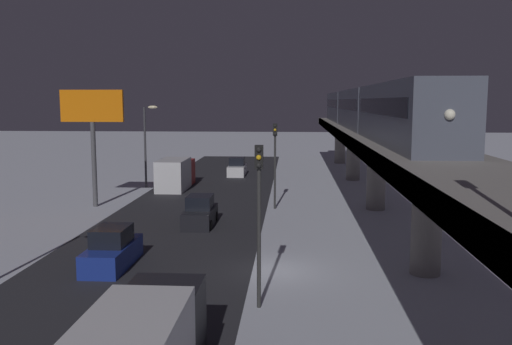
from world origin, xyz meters
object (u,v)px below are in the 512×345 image
delivery_van (176,174)px  traffic_light_near (259,202)px  subway_train (363,108)px  commercial_billboard (92,117)px  sedan_blue (112,250)px  traffic_light_mid (275,153)px  sedan_black (200,213)px  sedan_white (237,168)px

delivery_van → traffic_light_near: traffic_light_near is taller
subway_train → commercial_billboard: size_ratio=6.23×
sedan_blue → commercial_billboard: bearing=-67.4°
traffic_light_near → traffic_light_mid: size_ratio=1.00×
traffic_light_near → commercial_billboard: bearing=-55.6°
sedan_black → commercial_billboard: bearing=147.0°
traffic_light_mid → commercial_billboard: size_ratio=0.72×
sedan_black → sedan_blue: bearing=-106.8°
subway_train → sedan_blue: (15.03, 24.44, -6.64)m
subway_train → sedan_blue: bearing=58.4°
sedan_black → commercial_billboard: (9.12, -5.92, 6.04)m
sedan_blue → traffic_light_mid: traffic_light_mid is taller
commercial_billboard → sedan_white: bearing=-116.2°
delivery_van → traffic_light_mid: 13.63m
sedan_black → traffic_light_mid: 8.24m
sedan_blue → commercial_billboard: (6.32, -15.19, 6.03)m
sedan_white → sedan_black: bearing=-90.0°
subway_train → sedan_black: bearing=51.1°
sedan_blue → sedan_white: (-2.80, -33.75, -0.00)m
sedan_white → delivery_van: size_ratio=0.55×
traffic_light_near → traffic_light_mid: bearing=-90.0°
sedan_blue → traffic_light_near: 9.63m
traffic_light_mid → commercial_billboard: commercial_billboard is taller
delivery_van → traffic_light_near: bearing=107.9°
sedan_white → traffic_light_near: (-4.70, 38.75, 3.40)m
traffic_light_near → sedan_white: bearing=-83.1°
sedan_black → traffic_light_near: 15.41m
traffic_light_mid → sedan_blue: bearing=63.6°
sedan_blue → traffic_light_near: bearing=146.3°
commercial_billboard → sedan_blue: bearing=112.6°
subway_train → traffic_light_mid: subway_train is taller
subway_train → sedan_black: 20.59m
sedan_black → traffic_light_near: bearing=-71.8°
subway_train → commercial_billboard: subway_train is taller
subway_train → traffic_light_near: subway_train is taller
sedan_blue → sedan_white: same height
delivery_van → sedan_blue: bearing=94.7°
delivery_van → traffic_light_near: 31.08m
traffic_light_near → subway_train: bearing=-104.4°
sedan_black → commercial_billboard: 12.44m
sedan_blue → traffic_light_near: size_ratio=0.73×
sedan_blue → commercial_billboard: commercial_billboard is taller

